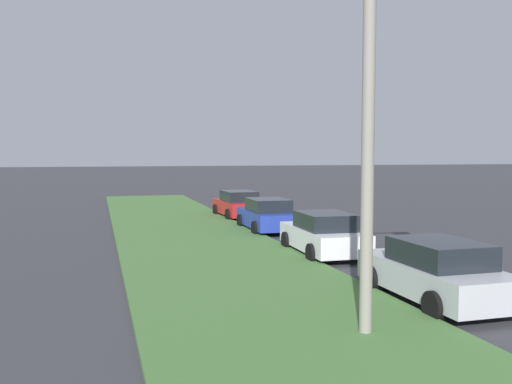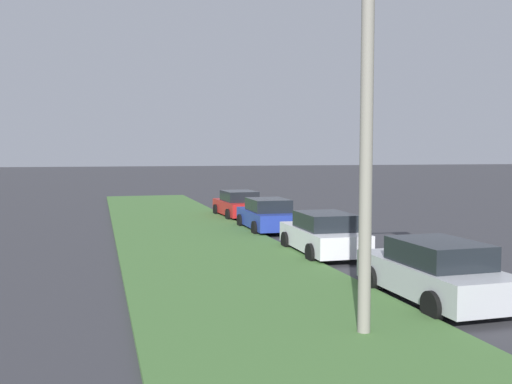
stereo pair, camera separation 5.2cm
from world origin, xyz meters
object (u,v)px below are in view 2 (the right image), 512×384
Objects in this scene: parked_car_blue at (267,215)px; parked_car_red at (238,205)px; streetlight at (385,104)px; parked_car_white at (323,234)px; parked_car_silver at (435,272)px.

parked_car_blue is 5.41m from parked_car_red.
parked_car_white is at bearing -15.25° from streetlight.
streetlight is (-1.91, 2.40, 3.67)m from parked_car_silver.
parked_car_blue is 0.99× the size of parked_car_red.
parked_car_red is (11.58, 0.12, 0.00)m from parked_car_white.
parked_car_white is 0.58× the size of streetlight.
streetlight is at bearing 171.79° from parked_car_red.
parked_car_white is 6.17m from parked_car_blue.
parked_car_red is at bearing -6.15° from streetlight.
parked_car_silver and parked_car_blue have the same top height.
parked_car_silver is 1.00× the size of parked_car_blue.
parked_car_red is at bearing 2.24° from parked_car_white.
parked_car_blue is (6.17, 0.13, 0.00)m from parked_car_white.
streetlight is at bearing 172.47° from parked_car_blue.
streetlight is at bearing 128.28° from parked_car_silver.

